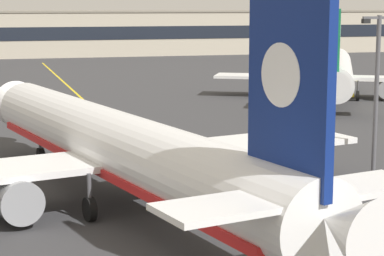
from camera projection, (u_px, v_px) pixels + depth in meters
name	position (u px, v px, depth m)	size (l,w,h in m)	color
taxiway_centreline	(136.00, 147.00, 59.31)	(0.30, 180.00, 0.01)	yellow
airliner_foreground	(120.00, 148.00, 41.50)	(32.23, 40.99, 11.65)	white
airliner_background	(337.00, 73.00, 89.54)	(28.75, 35.94, 10.90)	white
apron_lamp_post	(376.00, 98.00, 45.58)	(2.24, 0.90, 10.69)	#515156
terminal_building	(70.00, 33.00, 163.05)	(155.11, 12.40, 9.95)	#B2A893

